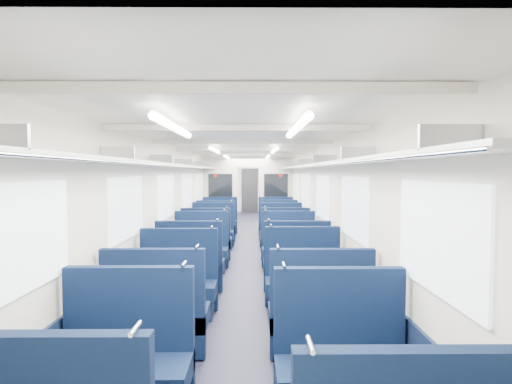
% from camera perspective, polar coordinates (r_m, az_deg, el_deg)
% --- Properties ---
extents(floor, '(2.80, 18.00, 0.01)m').
position_cam_1_polar(floor, '(10.43, -1.25, -7.51)').
color(floor, black).
rests_on(floor, ground).
extents(ceiling, '(2.80, 18.00, 0.01)m').
position_cam_1_polar(ceiling, '(10.28, -1.27, 5.49)').
color(ceiling, white).
rests_on(ceiling, wall_left).
extents(wall_left, '(0.02, 18.00, 2.35)m').
position_cam_1_polar(wall_left, '(10.40, -8.99, -1.05)').
color(wall_left, beige).
rests_on(wall_left, floor).
extents(dado_left, '(0.03, 17.90, 0.70)m').
position_cam_1_polar(dado_left, '(10.49, -8.88, -5.55)').
color(dado_left, black).
rests_on(dado_left, floor).
extents(wall_right, '(0.02, 18.00, 2.35)m').
position_cam_1_polar(wall_right, '(10.36, 6.50, -1.05)').
color(wall_right, beige).
rests_on(wall_right, floor).
extents(dado_right, '(0.03, 17.90, 0.70)m').
position_cam_1_polar(dado_right, '(10.45, 6.40, -5.57)').
color(dado_right, black).
rests_on(dado_right, floor).
extents(wall_far, '(2.80, 0.02, 2.35)m').
position_cam_1_polar(wall_far, '(19.28, -0.86, 0.73)').
color(wall_far, beige).
rests_on(wall_far, floor).
extents(luggage_rack_left, '(0.36, 17.40, 0.18)m').
position_cam_1_polar(luggage_rack_left, '(10.36, -8.00, 3.36)').
color(luggage_rack_left, '#B2B5BA').
rests_on(luggage_rack_left, wall_left).
extents(luggage_rack_right, '(0.36, 17.40, 0.18)m').
position_cam_1_polar(luggage_rack_right, '(10.32, 5.50, 3.38)').
color(luggage_rack_right, '#B2B5BA').
rests_on(luggage_rack_right, wall_right).
extents(windows, '(2.78, 15.60, 0.75)m').
position_cam_1_polar(windows, '(9.82, -1.30, 0.19)').
color(windows, white).
rests_on(windows, wall_left).
extents(ceiling_fittings, '(2.70, 16.06, 0.11)m').
position_cam_1_polar(ceiling_fittings, '(10.01, -1.29, 5.22)').
color(ceiling_fittings, silver).
rests_on(ceiling_fittings, ceiling).
extents(end_door, '(0.75, 0.06, 2.00)m').
position_cam_1_polar(end_door, '(19.22, -0.86, 0.21)').
color(end_door, black).
rests_on(end_door, floor).
extents(bulkhead, '(2.80, 0.10, 2.35)m').
position_cam_1_polar(bulkhead, '(13.22, -1.07, 0.05)').
color(bulkhead, silver).
rests_on(bulkhead, floor).
extents(seat_2, '(1.02, 0.57, 1.14)m').
position_cam_1_polar(seat_2, '(3.62, -17.42, -22.01)').
color(seat_2, '#0C1B3B').
rests_on(seat_2, floor).
extents(seat_3, '(1.02, 0.57, 1.14)m').
position_cam_1_polar(seat_3, '(3.51, 11.65, -22.77)').
color(seat_3, '#0C1B3B').
rests_on(seat_3, floor).
extents(seat_4, '(1.02, 0.57, 1.14)m').
position_cam_1_polar(seat_4, '(4.57, -13.38, -16.61)').
color(seat_4, '#0C1B3B').
rests_on(seat_4, floor).
extents(seat_5, '(1.02, 0.57, 1.14)m').
position_cam_1_polar(seat_5, '(4.50, 8.64, -16.89)').
color(seat_5, '#0C1B3B').
rests_on(seat_5, floor).
extents(seat_6, '(1.02, 0.57, 1.14)m').
position_cam_1_polar(seat_6, '(5.68, -10.63, -12.72)').
color(seat_6, '#0C1B3B').
rests_on(seat_6, floor).
extents(seat_7, '(1.02, 0.57, 1.14)m').
position_cam_1_polar(seat_7, '(5.79, 6.47, -12.38)').
color(seat_7, '#0C1B3B').
rests_on(seat_7, floor).
extents(seat_8, '(1.02, 0.57, 1.14)m').
position_cam_1_polar(seat_8, '(6.75, -8.91, -10.19)').
color(seat_8, '#0C1B3B').
rests_on(seat_8, floor).
extents(seat_9, '(1.02, 0.57, 1.14)m').
position_cam_1_polar(seat_9, '(6.71, 5.48, -10.26)').
color(seat_9, '#0C1B3B').
rests_on(seat_9, floor).
extents(seat_10, '(1.02, 0.57, 1.14)m').
position_cam_1_polar(seat_10, '(8.02, -7.51, -8.10)').
color(seat_10, '#0C1B3B').
rests_on(seat_10, floor).
extents(seat_11, '(1.02, 0.57, 1.14)m').
position_cam_1_polar(seat_11, '(8.02, 4.48, -8.10)').
color(seat_11, '#0C1B3B').
rests_on(seat_11, floor).
extents(seat_12, '(1.02, 0.57, 1.14)m').
position_cam_1_polar(seat_12, '(8.96, -6.75, -6.95)').
color(seat_12, '#0C1B3B').
rests_on(seat_12, floor).
extents(seat_13, '(1.02, 0.57, 1.14)m').
position_cam_1_polar(seat_13, '(9.00, 3.94, -6.90)').
color(seat_13, '#0C1B3B').
rests_on(seat_13, floor).
extents(seat_14, '(1.02, 0.57, 1.14)m').
position_cam_1_polar(seat_14, '(10.28, -5.92, -5.69)').
color(seat_14, '#0C1B3B').
rests_on(seat_14, floor).
extents(seat_15, '(1.02, 0.57, 1.14)m').
position_cam_1_polar(seat_15, '(10.13, 3.44, -5.80)').
color(seat_15, '#0C1B3B').
rests_on(seat_15, floor).
extents(seat_16, '(1.02, 0.57, 1.14)m').
position_cam_1_polar(seat_16, '(11.26, -5.43, -4.95)').
color(seat_16, '#0C1B3B').
rests_on(seat_16, floor).
extents(seat_17, '(1.02, 0.57, 1.14)m').
position_cam_1_polar(seat_17, '(11.38, 3.01, -4.86)').
color(seat_17, '#0C1B3B').
rests_on(seat_17, floor).
extents(seat_18, '(1.02, 0.57, 1.14)m').
position_cam_1_polar(seat_18, '(12.40, -4.96, -4.23)').
color(seat_18, '#0C1B3B').
rests_on(seat_18, floor).
extents(seat_19, '(1.02, 0.57, 1.14)m').
position_cam_1_polar(seat_19, '(12.41, 2.73, -4.22)').
color(seat_19, '#0C1B3B').
rests_on(seat_19, floor).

